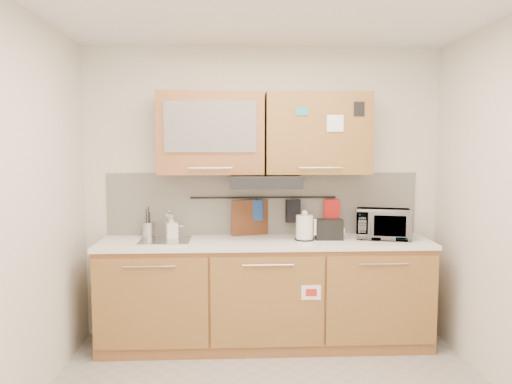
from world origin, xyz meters
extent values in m
plane|color=silver|center=(0.00, 1.50, 1.30)|extent=(3.20, 0.00, 3.20)
plane|color=silver|center=(-1.60, 0.00, 1.30)|extent=(0.00, 3.00, 3.00)
cube|color=#AD6C3D|center=(0.00, 1.20, 0.44)|extent=(2.80, 0.60, 0.88)
cube|color=black|center=(0.00, 1.20, 0.05)|extent=(2.80, 0.54, 0.10)
cube|color=olive|center=(-0.93, 0.89, 0.47)|extent=(0.91, 0.02, 0.74)
cylinder|color=silver|center=(-0.93, 0.86, 0.78)|extent=(0.41, 0.01, 0.01)
cube|color=olive|center=(0.00, 0.89, 0.47)|extent=(0.91, 0.02, 0.74)
cylinder|color=silver|center=(0.00, 0.86, 0.78)|extent=(0.41, 0.01, 0.01)
cube|color=olive|center=(0.93, 0.89, 0.47)|extent=(0.91, 0.02, 0.74)
cylinder|color=silver|center=(0.93, 0.86, 0.78)|extent=(0.41, 0.01, 0.01)
cube|color=white|center=(0.00, 1.19, 0.90)|extent=(2.82, 0.62, 0.04)
cube|color=silver|center=(0.00, 1.49, 1.20)|extent=(2.80, 0.02, 0.56)
cube|color=#AD6C3D|center=(-0.46, 1.32, 1.83)|extent=(0.90, 0.35, 0.70)
cube|color=silver|center=(-0.46, 1.14, 1.88)|extent=(0.76, 0.02, 0.42)
cube|color=olive|center=(0.46, 1.32, 1.83)|extent=(0.90, 0.35, 0.70)
cube|color=white|center=(0.58, 1.14, 1.91)|extent=(0.14, 0.00, 0.14)
cube|color=black|center=(0.00, 1.25, 1.42)|extent=(0.60, 0.46, 0.10)
cube|color=silver|center=(-0.85, 1.20, 0.92)|extent=(0.42, 0.40, 0.03)
cylinder|color=silver|center=(-0.83, 1.36, 1.04)|extent=(0.03, 0.03, 0.24)
cylinder|color=silver|center=(-0.83, 1.28, 1.14)|extent=(0.02, 0.18, 0.02)
cylinder|color=black|center=(0.00, 1.45, 1.26)|extent=(1.30, 0.02, 0.02)
cylinder|color=#AAAAAE|center=(-1.02, 1.36, 0.99)|extent=(0.14, 0.14, 0.14)
cylinder|color=black|center=(-1.03, 1.37, 1.05)|extent=(0.01, 0.01, 0.26)
cylinder|color=black|center=(-1.00, 1.35, 1.03)|extent=(0.01, 0.01, 0.23)
cylinder|color=black|center=(-1.02, 1.38, 1.06)|extent=(0.01, 0.01, 0.27)
cylinder|color=black|center=(-1.03, 1.34, 1.02)|extent=(0.01, 0.01, 0.20)
cylinder|color=silver|center=(0.34, 1.17, 1.03)|extent=(0.18, 0.18, 0.21)
sphere|color=silver|center=(0.34, 1.17, 1.15)|extent=(0.05, 0.05, 0.05)
cube|color=silver|center=(0.42, 1.15, 1.04)|extent=(0.03, 0.03, 0.14)
cylinder|color=black|center=(0.34, 1.17, 0.93)|extent=(0.16, 0.16, 0.01)
cube|color=black|center=(0.55, 1.20, 1.01)|extent=(0.23, 0.15, 0.17)
cube|color=black|center=(0.51, 1.20, 1.09)|extent=(0.07, 0.10, 0.01)
cube|color=black|center=(0.59, 1.20, 1.09)|extent=(0.07, 0.10, 0.01)
imported|color=#999999|center=(1.03, 1.22, 1.05)|extent=(0.52, 0.41, 0.25)
imported|color=#999999|center=(-0.80, 1.28, 1.02)|extent=(0.12, 0.12, 0.21)
cube|color=brown|center=(-0.12, 1.44, 1.03)|extent=(0.33, 0.12, 0.42)
cube|color=navy|center=(-0.06, 1.44, 1.15)|extent=(0.11, 0.06, 0.19)
cube|color=black|center=(0.27, 1.44, 1.14)|extent=(0.14, 0.07, 0.21)
cube|color=red|center=(0.62, 1.44, 1.15)|extent=(0.15, 0.03, 0.18)
camera|label=1|loc=(-0.28, -3.01, 1.72)|focal=35.00mm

